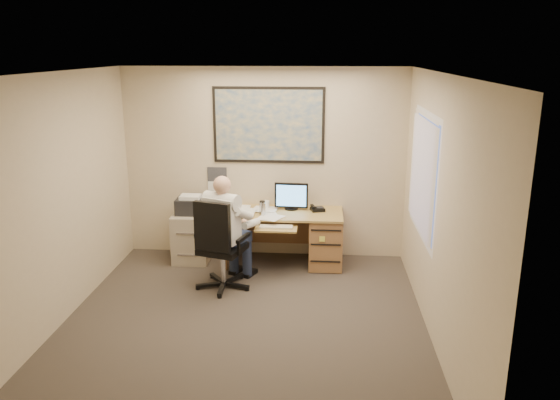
# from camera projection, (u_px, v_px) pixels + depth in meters

# --- Properties ---
(room_shell) EXTENTS (4.00, 4.50, 2.70)m
(room_shell) POSITION_uv_depth(u_px,v_px,m) (240.00, 208.00, 5.59)
(room_shell) COLOR #3C352E
(room_shell) RESTS_ON ground
(desk) EXTENTS (1.60, 0.97, 1.12)m
(desk) POSITION_uv_depth(u_px,v_px,m) (308.00, 233.00, 7.61)
(desk) COLOR tan
(desk) RESTS_ON ground
(world_map) EXTENTS (1.56, 0.03, 1.06)m
(world_map) POSITION_uv_depth(u_px,v_px,m) (269.00, 125.00, 7.58)
(world_map) COLOR #1E4C93
(world_map) RESTS_ON room_shell
(wall_calendar) EXTENTS (0.28, 0.01, 0.42)m
(wall_calendar) POSITION_uv_depth(u_px,v_px,m) (217.00, 181.00, 7.86)
(wall_calendar) COLOR white
(wall_calendar) RESTS_ON room_shell
(window_blinds) EXTENTS (0.06, 1.40, 1.30)m
(window_blinds) POSITION_uv_depth(u_px,v_px,m) (423.00, 175.00, 6.16)
(window_blinds) COLOR beige
(window_blinds) RESTS_ON room_shell
(filing_cabinet) EXTENTS (0.50, 0.60, 0.96)m
(filing_cabinet) POSITION_uv_depth(u_px,v_px,m) (192.00, 232.00, 7.75)
(filing_cabinet) COLOR #B4A791
(filing_cabinet) RESTS_ON ground
(office_chair) EXTENTS (0.88, 0.88, 1.18)m
(office_chair) POSITION_uv_depth(u_px,v_px,m) (223.00, 263.00, 6.81)
(office_chair) COLOR black
(office_chair) RESTS_ON ground
(person) EXTENTS (0.87, 1.00, 1.44)m
(person) POSITION_uv_depth(u_px,v_px,m) (223.00, 232.00, 6.79)
(person) COLOR silver
(person) RESTS_ON office_chair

